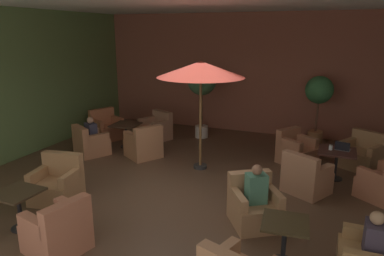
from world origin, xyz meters
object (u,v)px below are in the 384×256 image
patron_by_window (91,130)px  iced_drink_cup (331,147)px  patron_blue_shirt (375,237)px  armchair_rear_right_north (254,207)px  armchair_front_right_south (58,231)px  potted_tree_left_corner (319,97)px  armchair_mid_center_east (156,129)px  armchair_mid_center_west (90,144)px  patio_umbrella_tall_red (201,70)px  patron_with_friend (256,186)px  armchair_front_left_south (362,155)px  open_laptop (342,148)px  cafe_table_front_left (337,156)px  armchair_front_right_north (57,185)px  armchair_front_left_west (296,151)px  potted_tree_mid_left (202,85)px  cafe_table_mid_center (126,129)px  armchair_front_left_north (306,178)px  armchair_mid_center_north (144,145)px  cafe_table_rear_right (285,233)px  armchair_mid_center_south (106,129)px  cafe_table_front_right (18,200)px

patron_by_window → iced_drink_cup: bearing=5.9°
patron_blue_shirt → armchair_rear_right_north: bearing=150.3°
armchair_front_right_south → potted_tree_left_corner: 7.57m
armchair_mid_center_east → armchair_mid_center_west: size_ratio=1.01×
patio_umbrella_tall_red → patron_with_friend: bearing=-49.9°
armchair_mid_center_east → patron_by_window: bearing=-117.3°
armchair_front_left_south → iced_drink_cup: (-0.73, -0.97, 0.40)m
patron_blue_shirt → open_laptop: size_ratio=1.71×
armchair_front_right_south → patio_umbrella_tall_red: size_ratio=0.38×
cafe_table_front_left → armchair_front_right_north: 5.86m
potted_tree_left_corner → armchair_mid_center_east: bearing=-165.9°
armchair_mid_center_east → armchair_front_left_west: bearing=-7.9°
potted_tree_mid_left → potted_tree_left_corner: bearing=7.2°
cafe_table_front_left → armchair_mid_center_west: armchair_mid_center_west is taller
armchair_mid_center_west → patron_blue_shirt: 7.08m
cafe_table_mid_center → patron_blue_shirt: 7.04m
armchair_front_left_north → patron_blue_shirt: patron_blue_shirt is taller
iced_drink_cup → cafe_table_front_left: bearing=2.1°
armchair_mid_center_north → cafe_table_rear_right: armchair_mid_center_north is taller
armchair_mid_center_south → cafe_table_mid_center: bearing=-24.5°
patio_umbrella_tall_red → armchair_front_left_north: bearing=-11.4°
cafe_table_mid_center → open_laptop: (5.62, -0.20, 0.19)m
armchair_front_right_north → potted_tree_left_corner: (4.43, 5.43, 1.10)m
cafe_table_front_right → armchair_front_right_south: bearing=-14.6°
armchair_front_right_north → potted_tree_left_corner: size_ratio=0.46×
armchair_front_right_south → potted_tree_mid_left: 6.47m
armchair_front_left_west → patron_blue_shirt: patron_blue_shirt is taller
potted_tree_left_corner → patron_with_friend: (-0.69, -4.93, -0.71)m
armchair_front_left_west → cafe_table_mid_center: 4.62m
patron_with_friend → armchair_front_left_north: bearing=66.4°
armchair_mid_center_east → patio_umbrella_tall_red: (2.07, -1.71, 2.03)m
open_laptop → iced_drink_cup: bearing=-163.3°
armchair_rear_right_north → armchair_mid_center_north: bearing=146.5°
cafe_table_mid_center → armchair_rear_right_north: armchair_rear_right_north is taller
armchair_front_right_south → armchair_mid_center_south: bearing=117.8°
cafe_table_mid_center → patio_umbrella_tall_red: (2.52, -0.75, 1.81)m
cafe_table_front_right → cafe_table_mid_center: 4.44m
armchair_front_left_west → cafe_table_rear_right: 4.14m
cafe_table_front_left → armchair_mid_center_west: 6.08m
armchair_front_left_west → cafe_table_rear_right: (0.26, -4.13, 0.16)m
patio_umbrella_tall_red → open_laptop: bearing=10.1°
armchair_rear_right_north → potted_tree_mid_left: size_ratio=0.49×
cafe_table_mid_center → patron_blue_shirt: (5.95, -3.76, 0.17)m
potted_tree_mid_left → armchair_mid_center_south: bearing=-154.7°
cafe_table_rear_right → potted_tree_mid_left: 6.40m
armchair_front_right_north → cafe_table_rear_right: (4.33, -0.41, 0.17)m
cafe_table_front_right → patron_by_window: (-1.20, 3.51, 0.17)m
cafe_table_mid_center → armchair_mid_center_north: size_ratio=0.71×
patio_umbrella_tall_red → open_laptop: 3.54m
armchair_mid_center_west → cafe_table_front_left: bearing=6.1°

